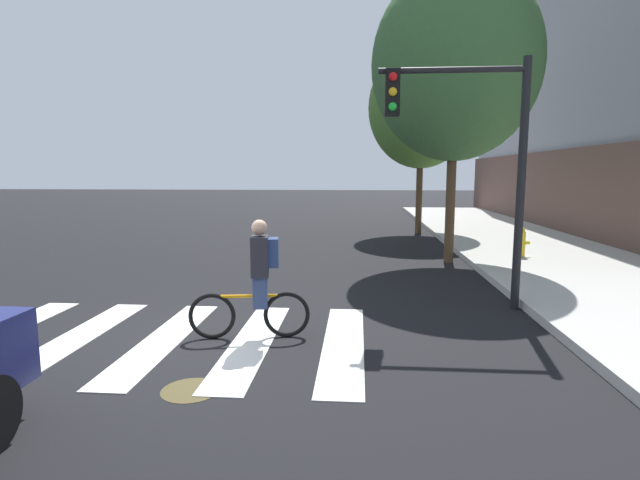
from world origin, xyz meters
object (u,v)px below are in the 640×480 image
at_px(street_tree_near, 455,64).
at_px(manhole_cover, 191,390).
at_px(street_tree_mid, 421,107).
at_px(cyclist, 258,280).
at_px(fire_hydrant, 521,242).
at_px(traffic_light_near, 472,141).

bearing_deg(street_tree_near, manhole_cover, -117.42).
xyz_separation_m(manhole_cover, street_tree_mid, (4.10, 14.18, 4.75)).
relative_size(cyclist, street_tree_mid, 0.24).
distance_m(manhole_cover, fire_hydrant, 10.23).
height_order(cyclist, fire_hydrant, cyclist).
bearing_deg(cyclist, street_tree_near, 58.98).
xyz_separation_m(cyclist, traffic_light_near, (3.27, 1.81, 2.02)).
height_order(manhole_cover, traffic_light_near, traffic_light_near).
bearing_deg(street_tree_near, street_tree_mid, 90.54).
xyz_separation_m(traffic_light_near, fire_hydrant, (2.40, 4.66, -2.33)).
xyz_separation_m(manhole_cover, fire_hydrant, (6.06, 8.23, 0.53)).
distance_m(manhole_cover, traffic_light_near, 5.85).
distance_m(cyclist, street_tree_near, 8.41).
relative_size(traffic_light_near, street_tree_mid, 0.60).
xyz_separation_m(manhole_cover, cyclist, (0.39, 1.75, 0.84)).
bearing_deg(fire_hydrant, manhole_cover, -126.38).
bearing_deg(traffic_light_near, fire_hydrant, 62.78).
bearing_deg(traffic_light_near, cyclist, -151.00).
xyz_separation_m(traffic_light_near, street_tree_near, (0.50, 4.45, 2.15)).
distance_m(traffic_light_near, street_tree_mid, 10.80).
bearing_deg(street_tree_mid, fire_hydrant, -71.77).
distance_m(manhole_cover, street_tree_mid, 15.51).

